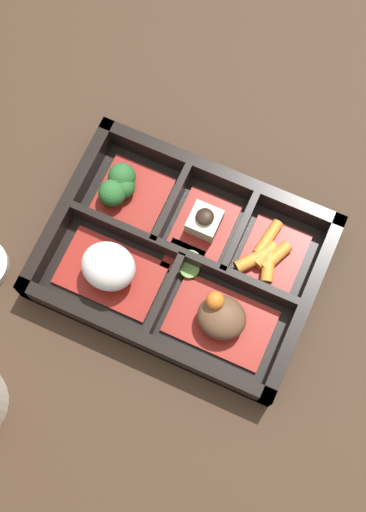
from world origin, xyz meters
TOP-DOWN VIEW (x-y plane):
  - ground_plane at (0.00, 0.00)m, footprint 3.00×3.00m
  - bento_base at (0.00, 0.00)m, footprint 0.30×0.22m
  - bento_rim at (-0.00, -0.00)m, footprint 0.30×0.22m
  - bowl_stew at (-0.07, 0.05)m, footprint 0.11×0.07m
  - bowl_rice at (0.07, 0.05)m, footprint 0.11×0.07m
  - bowl_carrots at (-0.08, -0.04)m, footprint 0.07×0.08m
  - bowl_tofu at (-0.01, -0.05)m, footprint 0.06×0.08m
  - bowl_greens at (0.10, -0.04)m, footprint 0.08×0.08m
  - bowl_pickles at (-0.01, 0.00)m, footprint 0.04×0.04m

SIDE VIEW (x-z plane):
  - ground_plane at x=0.00m, z-range 0.00..0.00m
  - bento_base at x=0.00m, z-range 0.00..0.01m
  - bowl_pickles at x=-0.01m, z-range 0.01..0.02m
  - bowl_carrots at x=-0.08m, z-range 0.01..0.03m
  - bowl_tofu at x=-0.01m, z-range 0.00..0.04m
  - bento_rim at x=0.00m, z-range 0.00..0.04m
  - bowl_greens at x=0.10m, z-range 0.01..0.04m
  - bowl_stew at x=-0.07m, z-range 0.00..0.06m
  - bowl_rice at x=0.07m, z-range 0.01..0.06m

